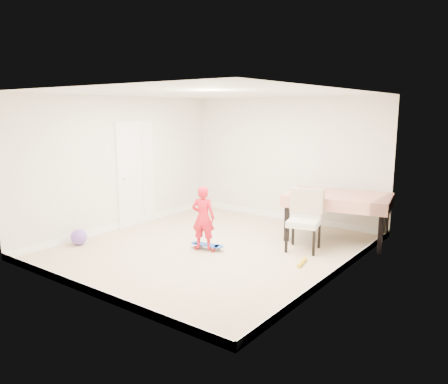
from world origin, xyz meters
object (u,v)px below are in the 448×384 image
Objects in this scene: skateboard at (207,247)px; dining_chair at (304,221)px; child at (203,220)px; balloon at (79,237)px; dining_table at (337,217)px.

dining_chair is at bearing 25.31° from skateboard.
skateboard is 0.49m from child.
dining_table is at bearing 40.59° from balloon.
skateboard is at bearing -158.41° from dining_chair.
dining_table reaches higher than balloon.
balloon is at bearing -159.79° from skateboard.
child is 2.25m from balloon.
balloon is (-3.28, -2.07, -0.37)m from dining_chair.
dining_chair is 3.65× the size of balloon.
dining_chair reaches higher than dining_table.
dining_chair is 1.68m from skateboard.
child is at bearing -113.53° from skateboard.
balloon is (-1.96, -1.14, 0.09)m from skateboard.
dining_chair is 1.67m from child.
balloon is at bearing -150.44° from dining_table.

